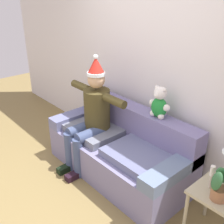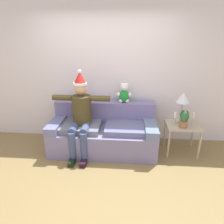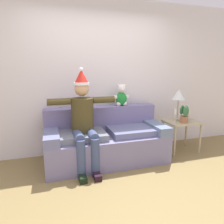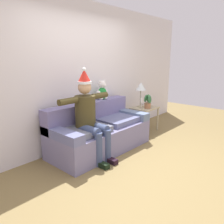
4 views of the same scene
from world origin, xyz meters
name	(u,v)px [view 1 (image 1 of 4)]	position (x,y,z in m)	size (l,w,h in m)	color
ground_plane	(53,208)	(0.00, 0.00, 0.00)	(10.00, 10.00, 0.00)	olive
back_wall	(151,67)	(0.00, 1.55, 1.35)	(7.00, 0.10, 2.70)	silver
couch	(120,149)	(0.00, 1.04, 0.34)	(1.94, 0.87, 0.87)	slate
person_seated	(91,113)	(-0.38, 0.87, 0.78)	(1.02, 0.77, 1.53)	#443A1C
teddy_bear	(159,104)	(0.37, 1.30, 1.04)	(0.29, 0.17, 0.38)	#1F8633
potted_plant	(221,185)	(1.41, 0.90, 0.72)	(0.19, 0.23, 0.33)	#996442
candle_tall	(212,174)	(1.28, 0.98, 0.72)	(0.04, 0.04, 0.24)	beige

